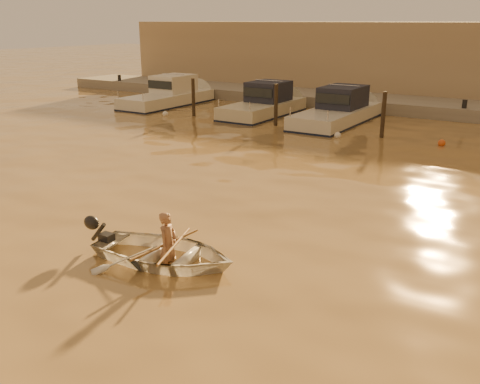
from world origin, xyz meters
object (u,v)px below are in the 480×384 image
Objects in this scene: waterfront_building at (456,62)px; moored_boat_2 at (337,110)px; moored_boat_1 at (263,104)px; person at (168,245)px; dinghy at (164,253)px; moored_boat_0 at (167,95)px.

moored_boat_2 is at bearing -106.38° from waterfront_building.
moored_boat_1 is 4.26m from moored_boat_2.
person is at bearing -89.86° from waterfront_building.
person is at bearing -79.07° from moored_boat_2.
dinghy is at bearing -90.06° from waterfront_building.
moored_boat_2 is at bearing 1.62° from dinghy.
moored_boat_0 reaches higher than dinghy.
waterfront_building is (-0.07, 28.09, 1.98)m from person.
waterfront_building is (3.23, 11.00, 1.77)m from moored_boat_2.
dinghy is 2.22× the size of person.
moored_boat_0 is 0.95× the size of moored_boat_2.
waterfront_building reaches higher than moored_boat_1.
moored_boat_2 is (10.93, 0.00, 0.00)m from moored_boat_0.
moored_boat_0 is 0.16× the size of waterfront_building.
person is 0.21× the size of moored_boat_1.
dinghy is 0.41× the size of moored_boat_2.
moored_boat_1 is (-7.46, 17.10, 0.42)m from dinghy.
dinghy is 0.47× the size of moored_boat_1.
dinghy is 0.07× the size of waterfront_building.
moored_boat_2 is 0.17× the size of waterfront_building.
moored_boat_1 is 0.15× the size of waterfront_building.
moored_boat_2 is (4.26, 0.00, 0.00)m from moored_boat_1.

